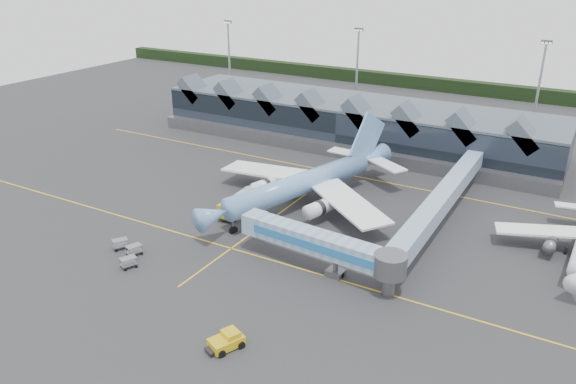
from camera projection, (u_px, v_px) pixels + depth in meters
The scene contains 10 objects.
ground at pixel (260, 227), 89.00m from camera, with size 260.00×260.00×0.00m, color #252527.
taxi_stripes at pixel (291, 205), 96.99m from camera, with size 120.00×60.00×0.01m.
tree_line_far at pixel (448, 85), 176.10m from camera, with size 260.00×4.00×4.00m, color black.
terminal at pixel (353, 122), 127.24m from camera, with size 90.00×22.25×12.52m.
light_masts at pixel (490, 88), 124.69m from camera, with size 132.40×42.56×22.45m.
main_airliner at pixel (306, 182), 95.71m from camera, with size 36.01×42.38×13.91m.
jet_bridge at pixel (329, 247), 74.57m from camera, with size 24.69×5.49×5.77m.
fuel_truck at pixel (238, 202), 93.59m from camera, with size 3.47×9.87×3.28m.
pushback_tug at pixel (227, 341), 61.57m from camera, with size 3.78×4.61×1.85m.
baggage_carts at pixel (128, 252), 80.00m from camera, with size 7.17×5.85×1.50m.
Camera 1 is at (43.42, -67.01, 39.95)m, focal length 35.00 mm.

